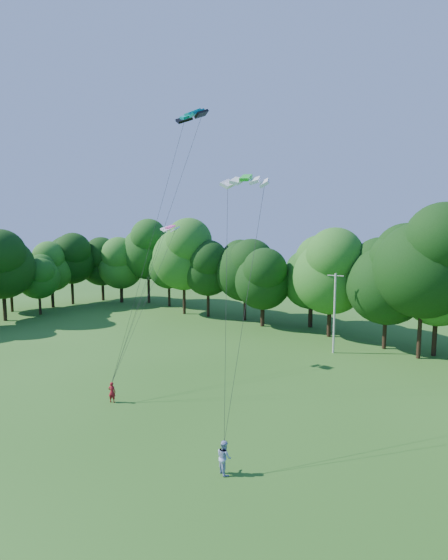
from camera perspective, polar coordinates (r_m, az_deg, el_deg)
The scene contains 10 objects.
ground at distance 24.13m, azimuth -20.28°, elevation -25.03°, with size 160.00×160.00×0.00m, color #225216.
utility_pole at distance 44.88m, azimuth 14.23°, elevation -4.13°, with size 1.59×0.38×8.03m.
kite_flyer_left at distance 33.47m, azimuth -14.43°, elevation -14.00°, with size 0.56×0.36×1.52m, color maroon.
kite_flyer_right at distance 24.16m, azimuth 0.02°, elevation -22.11°, with size 0.86×0.67×1.76m, color #99A7D4.
kite_teal at distance 35.51m, azimuth -4.13°, elevation 21.02°, with size 2.99×1.74×0.69m.
kite_green at distance 27.16m, azimuth 2.87°, elevation 13.19°, with size 3.13×2.32×0.56m.
kite_pink at distance 39.34m, azimuth -7.03°, elevation 6.90°, with size 1.75×0.91×0.36m.
tree_back_west at distance 68.09m, azimuth -5.27°, elevation 1.98°, with size 7.38×7.38×10.73m.
tree_back_center at distance 45.05m, azimuth 24.60°, elevation 1.99°, with size 10.12×10.12×14.72m.
tree_flank_west at distance 71.60m, azimuth -26.23°, elevation 2.15°, with size 8.23×8.23×11.97m.
Camera 1 is at (17.89, -10.12, 12.64)m, focal length 28.00 mm.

